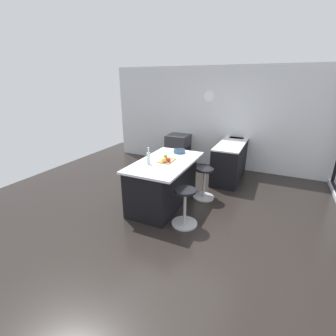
{
  "coord_description": "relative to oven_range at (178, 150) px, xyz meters",
  "views": [
    {
      "loc": [
        3.65,
        1.68,
        2.31
      ],
      "look_at": [
        -0.17,
        -0.12,
        0.76
      ],
      "focal_mm": 25.4,
      "sensor_mm": 36.0,
      "label": 1
    }
  ],
  "objects": [
    {
      "name": "apple_green",
      "position": [
        2.21,
        0.66,
        0.51
      ],
      "size": [
        0.07,
        0.07,
        0.07
      ],
      "primitive_type": "sphere",
      "color": "#609E2D",
      "rests_on": "cutting_board"
    },
    {
      "name": "apple_yellow",
      "position": [
        2.44,
        0.74,
        0.52
      ],
      "size": [
        0.09,
        0.09,
        0.09
      ],
      "primitive_type": "sphere",
      "color": "gold",
      "rests_on": "cutting_board"
    },
    {
      "name": "kitchen_island",
      "position": [
        2.32,
        0.67,
        0.02
      ],
      "size": [
        1.73,
        0.97,
        0.89
      ],
      "color": "black",
      "rests_on": "ground_plane"
    },
    {
      "name": "interior_partition_left",
      "position": [
        -0.35,
        0.88,
        0.91
      ],
      "size": [
        0.15,
        5.99,
        2.68
      ],
      "color": "silver",
      "rests_on": "ground_plane"
    },
    {
      "name": "fruit_bowl",
      "position": [
        1.72,
        0.74,
        0.5
      ],
      "size": [
        0.25,
        0.25,
        0.07
      ],
      "color": "#334C6B",
      "rests_on": "kitchen_island"
    },
    {
      "name": "stool_by_window",
      "position": [
        1.78,
        1.33,
        -0.12
      ],
      "size": [
        0.44,
        0.44,
        0.65
      ],
      "color": "#B7B7BC",
      "rests_on": "ground_plane"
    },
    {
      "name": "sink_cabinet",
      "position": [
        -0.0,
        1.58,
        0.02
      ],
      "size": [
        2.46,
        0.6,
        1.17
      ],
      "color": "black",
      "rests_on": "ground_plane"
    },
    {
      "name": "cutting_board",
      "position": [
        2.31,
        0.74,
        0.47
      ],
      "size": [
        0.36,
        0.24,
        0.02
      ],
      "primitive_type": "cube",
      "color": "tan",
      "rests_on": "kitchen_island"
    },
    {
      "name": "stool_middle",
      "position": [
        2.86,
        1.33,
        -0.12
      ],
      "size": [
        0.44,
        0.44,
        0.65
      ],
      "color": "#B7B7BC",
      "rests_on": "ground_plane"
    },
    {
      "name": "ground_plane",
      "position": [
        2.49,
        0.88,
        -0.43
      ],
      "size": [
        7.78,
        7.78,
        0.0
      ],
      "primitive_type": "plane",
      "color": "black"
    },
    {
      "name": "apple_red",
      "position": [
        2.39,
        0.81,
        0.52
      ],
      "size": [
        0.08,
        0.08,
        0.08
      ],
      "primitive_type": "sphere",
      "color": "red",
      "rests_on": "cutting_board"
    },
    {
      "name": "water_bottle",
      "position": [
        2.61,
        0.51,
        0.58
      ],
      "size": [
        0.06,
        0.06,
        0.31
      ],
      "color": "silver",
      "rests_on": "kitchen_island"
    },
    {
      "name": "oven_range",
      "position": [
        0.0,
        0.0,
        0.0
      ],
      "size": [
        0.6,
        0.61,
        0.86
      ],
      "color": "#38383D",
      "rests_on": "ground_plane"
    }
  ]
}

